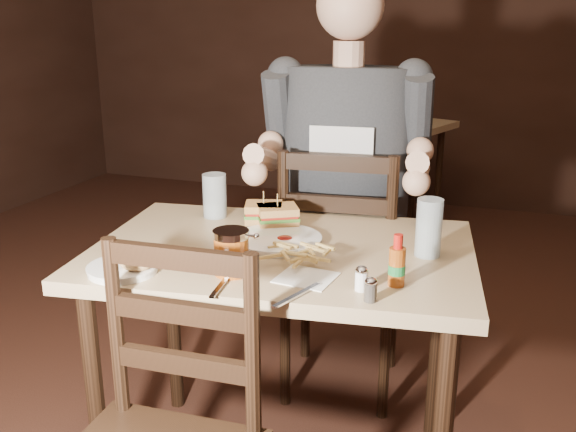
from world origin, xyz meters
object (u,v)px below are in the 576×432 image
(bg_table, at_px, (372,137))
(side_plate, at_px, (123,270))
(diner, at_px, (345,130))
(bg_chair_far, at_px, (387,153))
(glass_left, at_px, (215,196))
(dinner_plate, at_px, (278,241))
(bg_chair_near, at_px, (349,195))
(syrup_dispenser, at_px, (231,252))
(glass_right, at_px, (429,228))
(main_table, at_px, (282,277))
(chair_far, at_px, (343,270))
(hot_sauce, at_px, (397,260))

(bg_table, bearing_deg, side_plate, -91.77)
(diner, bearing_deg, bg_chair_far, 90.83)
(bg_table, relative_size, bg_chair_far, 1.09)
(bg_table, bearing_deg, glass_left, -91.81)
(dinner_plate, bearing_deg, bg_chair_near, 97.26)
(dinner_plate, bearing_deg, syrup_dispenser, -96.61)
(bg_chair_far, relative_size, glass_right, 5.76)
(main_table, xyz_separation_m, bg_chair_far, (-0.24, 2.86, -0.21))
(syrup_dispenser, bearing_deg, glass_left, 112.65)
(chair_far, xyz_separation_m, dinner_plate, (-0.06, -0.54, 0.29))
(dinner_plate, bearing_deg, chair_far, 83.28)
(chair_far, bearing_deg, main_table, 79.88)
(bg_table, bearing_deg, bg_chair_far, 90.00)
(chair_far, xyz_separation_m, side_plate, (-0.36, -0.88, 0.29))
(bg_table, height_order, chair_far, chair_far)
(bg_chair_far, height_order, syrup_dispenser, bg_chair_far)
(dinner_plate, bearing_deg, glass_right, 6.22)
(diner, height_order, syrup_dispenser, diner)
(main_table, xyz_separation_m, hot_sauce, (0.36, -0.16, 0.16))
(chair_far, bearing_deg, bg_chair_near, -82.81)
(glass_left, bearing_deg, bg_table, 88.19)
(chair_far, bearing_deg, syrup_dispenser, 77.12)
(bg_table, height_order, bg_chair_near, bg_chair_near)
(bg_chair_far, bearing_deg, hot_sauce, 86.66)
(bg_chair_near, height_order, glass_left, glass_left)
(main_table, distance_m, dinner_plate, 0.11)
(bg_table, height_order, bg_chair_far, bg_chair_far)
(diner, relative_size, hot_sauce, 7.90)
(side_plate, bearing_deg, main_table, 43.91)
(glass_right, xyz_separation_m, hot_sauce, (-0.04, -0.24, -0.01))
(side_plate, bearing_deg, chair_far, 67.50)
(hot_sauce, bearing_deg, main_table, 155.94)
(glass_right, height_order, syrup_dispenser, glass_right)
(dinner_plate, distance_m, glass_right, 0.43)
(chair_far, distance_m, dinner_plate, 0.61)
(glass_right, height_order, hot_sauce, glass_right)
(main_table, xyz_separation_m, glass_right, (0.40, 0.08, 0.17))
(glass_left, distance_m, syrup_dispenser, 0.50)
(dinner_plate, bearing_deg, main_table, -50.05)
(bg_table, xyz_separation_m, bg_chair_near, (0.00, -0.55, -0.23))
(bg_chair_far, height_order, dinner_plate, bg_chair_far)
(main_table, distance_m, chair_far, 0.60)
(glass_right, bearing_deg, side_plate, -151.83)
(dinner_plate, relative_size, hot_sauce, 1.89)
(chair_far, distance_m, glass_left, 0.61)
(bg_chair_far, relative_size, dinner_plate, 3.72)
(chair_far, distance_m, hot_sauce, 0.87)
(main_table, bearing_deg, glass_left, 146.61)
(bg_table, xyz_separation_m, hot_sauce, (0.60, -2.46, 0.16))
(hot_sauce, bearing_deg, bg_table, 103.72)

